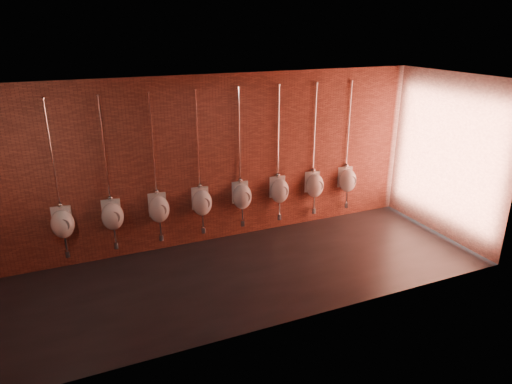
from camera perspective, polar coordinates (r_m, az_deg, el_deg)
ground at (r=7.95m, az=-1.35°, el=-10.14°), size 8.50×8.50×0.00m
room_shell at (r=7.14m, az=-1.48°, el=3.91°), size 8.54×3.04×3.22m
urinal_0 at (r=8.35m, az=-23.03°, el=-3.57°), size 0.44×0.40×2.72m
urinal_1 at (r=8.36m, az=-17.50°, el=-2.79°), size 0.44×0.40×2.72m
urinal_2 at (r=8.46m, az=-12.05°, el=-2.00°), size 0.44×0.40×2.72m
urinal_3 at (r=8.63m, az=-6.78°, el=-1.22°), size 0.44×0.40×2.72m
urinal_4 at (r=8.88m, az=-1.76°, el=-0.46°), size 0.44×0.40×2.72m
urinal_5 at (r=9.19m, az=2.95°, el=0.25°), size 0.44×0.40×2.72m
urinal_6 at (r=9.56m, az=7.33°, el=0.91°), size 0.44×0.40×2.72m
urinal_7 at (r=9.98m, az=11.37°, el=1.51°), size 0.44×0.40×2.72m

